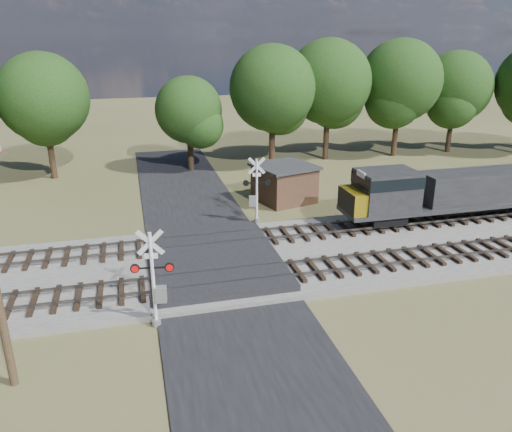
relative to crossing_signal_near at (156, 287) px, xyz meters
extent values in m
plane|color=#4A4E29|center=(3.44, 4.90, -1.91)|extent=(160.00, 160.00, 0.00)
cube|color=gray|center=(13.44, 5.40, -1.76)|extent=(140.00, 10.00, 0.30)
cube|color=black|center=(3.44, 4.90, -1.87)|extent=(7.00, 60.00, 0.08)
cube|color=#262628|center=(3.44, 5.40, -1.60)|extent=(7.00, 9.00, 0.62)
cube|color=black|center=(5.44, 2.90, -1.52)|extent=(44.00, 2.60, 0.18)
cube|color=#5A544D|center=(13.44, 2.18, -1.36)|extent=(140.00, 0.08, 0.15)
cube|color=#5A544D|center=(13.44, 3.61, -1.36)|extent=(140.00, 0.08, 0.15)
cube|color=black|center=(5.44, 7.90, -1.52)|extent=(44.00, 2.60, 0.18)
cube|color=#5A544D|center=(13.44, 7.18, -1.36)|extent=(140.00, 0.08, 0.15)
cube|color=#5A544D|center=(13.44, 8.61, -1.36)|extent=(140.00, 0.08, 0.15)
cylinder|color=silver|center=(-0.09, 0.02, 0.32)|extent=(0.16, 0.16, 4.46)
cylinder|color=gray|center=(-0.09, 0.02, -1.74)|extent=(0.40, 0.40, 0.33)
cube|color=silver|center=(-0.09, 0.02, 2.10)|extent=(1.16, 0.23, 1.17)
cube|color=silver|center=(-0.09, 0.02, 2.10)|extent=(1.16, 0.23, 1.17)
cube|color=silver|center=(-0.09, 0.02, 1.49)|extent=(0.56, 0.12, 0.25)
cube|color=black|center=(-0.09, 0.02, 0.93)|extent=(1.77, 0.35, 0.07)
cylinder|color=red|center=(-0.81, 0.13, 0.93)|extent=(0.41, 0.17, 0.40)
cylinder|color=red|center=(0.62, -0.10, 0.93)|extent=(0.41, 0.17, 0.40)
cube|color=gray|center=(0.18, -0.03, -0.35)|extent=(0.55, 0.41, 0.72)
cylinder|color=silver|center=(7.40, 11.33, 0.31)|extent=(0.16, 0.16, 4.44)
cylinder|color=gray|center=(7.40, 11.33, -1.74)|extent=(0.40, 0.40, 0.33)
cube|color=silver|center=(7.40, 11.33, 2.09)|extent=(1.15, 0.24, 1.16)
cube|color=silver|center=(7.40, 11.33, 2.09)|extent=(1.15, 0.24, 1.16)
cube|color=silver|center=(7.40, 11.33, 1.48)|extent=(0.55, 0.13, 0.24)
cube|color=black|center=(7.40, 11.33, 0.92)|extent=(1.76, 0.37, 0.07)
cylinder|color=red|center=(8.12, 11.21, 0.92)|extent=(0.41, 0.18, 0.40)
cylinder|color=red|center=(6.69, 11.45, 0.92)|extent=(0.41, 0.18, 0.40)
cube|color=gray|center=(7.13, 11.38, -0.36)|extent=(0.55, 0.41, 0.72)
cube|color=#422A1C|center=(10.63, 15.40, -0.59)|extent=(4.68, 4.68, 2.64)
cube|color=#2D2E30|center=(10.63, 15.40, 0.83)|extent=(5.15, 5.15, 0.19)
cylinder|color=black|center=(-7.33, 26.59, 0.80)|extent=(0.56, 0.56, 5.43)
sphere|color=black|center=(-7.33, 26.59, 5.14)|extent=(7.60, 7.60, 7.60)
cylinder|color=black|center=(4.87, 26.31, 0.26)|extent=(0.56, 0.56, 4.34)
sphere|color=black|center=(4.87, 26.31, 3.73)|extent=(6.08, 6.08, 6.08)
cylinder|color=black|center=(12.61, 25.74, 0.93)|extent=(0.56, 0.56, 5.69)
sphere|color=black|center=(12.61, 25.74, 5.49)|extent=(7.97, 7.97, 7.97)
cylinder|color=black|center=(18.79, 27.30, 1.05)|extent=(0.56, 0.56, 5.93)
sphere|color=black|center=(18.79, 27.30, 5.79)|extent=(8.30, 8.30, 8.30)
cylinder|color=black|center=(26.30, 26.88, 1.04)|extent=(0.56, 0.56, 5.91)
sphere|color=black|center=(26.30, 26.88, 5.77)|extent=(8.27, 8.27, 8.27)
cylinder|color=black|center=(33.00, 27.17, 0.74)|extent=(0.56, 0.56, 5.31)
sphere|color=black|center=(33.00, 27.17, 4.99)|extent=(7.43, 7.43, 7.43)
camera|label=1|loc=(-0.55, -19.55, 10.29)|focal=35.00mm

